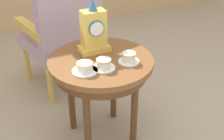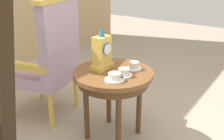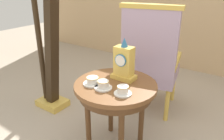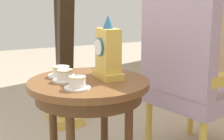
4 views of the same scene
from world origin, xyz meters
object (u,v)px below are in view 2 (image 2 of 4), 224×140
(armchair, at_px, (51,57))
(mantel_clock, at_px, (102,52))
(teacup_right, at_px, (124,72))
(side_table, at_px, (113,80))
(teacup_left, at_px, (115,77))
(teacup_center, at_px, (134,66))

(armchair, bearing_deg, mantel_clock, -86.46)
(teacup_right, height_order, mantel_clock, mantel_clock)
(side_table, xyz_separation_m, armchair, (-0.03, 0.68, 0.07))
(armchair, bearing_deg, side_table, -87.24)
(teacup_right, bearing_deg, mantel_clock, 82.01)
(teacup_right, bearing_deg, armchair, 90.22)
(teacup_right, distance_m, mantel_clock, 0.25)
(side_table, relative_size, armchair, 0.56)
(teacup_left, bearing_deg, armchair, 82.31)
(mantel_clock, bearing_deg, armchair, 93.54)
(teacup_center, xyz_separation_m, armchair, (-0.17, 0.79, -0.04))
(side_table, bearing_deg, armchair, 92.76)
(teacup_right, bearing_deg, side_table, 75.92)
(side_table, bearing_deg, mantel_clock, 88.71)
(side_table, distance_m, mantel_clock, 0.24)
(teacup_left, relative_size, teacup_center, 1.16)
(teacup_left, height_order, armchair, armchair)
(teacup_center, bearing_deg, mantel_clock, 120.99)
(side_table, bearing_deg, teacup_right, -104.08)
(teacup_right, relative_size, teacup_center, 1.04)
(side_table, relative_size, teacup_right, 4.85)
(teacup_right, height_order, teacup_center, teacup_center)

